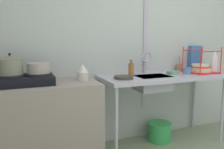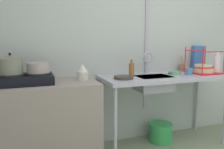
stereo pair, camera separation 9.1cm
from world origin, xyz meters
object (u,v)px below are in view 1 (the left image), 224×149
Objects in this scene: faucet at (146,59)px; sink_basin at (153,83)px; pot_on_left_burner at (10,65)px; cup_by_rack at (187,71)px; dish_rack at (201,68)px; bottle_by_sink at (131,70)px; cereal_box at (195,58)px; small_bowl_on_drainboard at (173,73)px; frying_pan at (124,77)px; utensil_jar at (180,67)px; percolator at (83,72)px; bucket_on_floor at (159,132)px; bottle_by_rack at (214,63)px; stove at (26,79)px; pot_on_right_burner at (39,68)px.

sink_basin is at bearing -82.36° from faucet.
pot_on_left_burner is 1.89m from cup_by_rack.
faucet is 0.81× the size of dish_rack.
cereal_box reaches higher than bottle_by_sink.
faucet is 0.35m from small_bowl_on_drainboard.
utensil_jar reaches higher than frying_pan.
percolator is at bearing -170.92° from utensil_jar.
cup_by_rack is (-0.24, -0.04, -0.01)m from dish_rack.
cereal_box is 1.08m from bucket_on_floor.
bucket_on_floor is at bearing 170.86° from dish_rack.
bottle_by_rack is at bearing -2.87° from cup_by_rack.
small_bowl_on_drainboard is (0.28, 0.02, 0.10)m from sink_basin.
stove is 2.45× the size of frying_pan.
percolator is 0.42× the size of sink_basin.
bottle_by_sink reaches higher than percolator.
dish_rack is (0.70, -0.12, -0.13)m from faucet.
utensil_jar is (0.80, 0.19, -0.03)m from bottle_by_sink.
bucket_on_floor is at bearing -157.81° from utensil_jar.
dish_rack is 0.40m from small_bowl_on_drainboard.
sink_basin is at bearing -2.23° from percolator.
faucet reaches higher than cup_by_rack.
cup_by_rack is 0.40m from bottle_by_rack.
cup_by_rack is 0.81m from bucket_on_floor.
frying_pan is 0.82m from cup_by_rack.
pot_on_left_burner is at bearing -178.54° from bottle_by_sink.
sink_basin is 1.16× the size of dish_rack.
frying_pan is at bearing -162.85° from utensil_jar.
faucet is at bearing 169.24° from bucket_on_floor.
pot_on_left_burner is 0.64× the size of dish_rack.
pot_on_right_burner is 2.04m from bottle_by_rack.
cereal_box is at bearing 17.61° from sink_basin.
pot_on_right_burner is 0.97m from bottle_by_sink.
dish_rack is at bearing 2.70° from frying_pan.
faucet reaches higher than percolator.
cup_by_rack is (0.44, -0.03, 0.12)m from sink_basin.
cereal_box reaches higher than cup_by_rack.
faucet reaches higher than bucket_on_floor.
frying_pan is 1.21m from bottle_by_rack.
sink_basin is 0.39m from frying_pan.
frying_pan is 0.66m from small_bowl_on_drainboard.
bottle_by_rack is at bearing -20.57° from dish_rack.
dish_rack is at bearing 8.50° from cup_by_rack.
pot_on_right_burner is 2.01m from cereal_box.
cup_by_rack is at bearing -111.69° from utensil_jar.
stove is 0.18m from pot_on_left_burner.
cup_by_rack reaches higher than frying_pan.
bucket_on_floor is (1.50, 0.07, -0.76)m from stove.
percolator is 0.58× the size of bucket_on_floor.
dish_rack is 0.93m from bottle_by_sink.
dish_rack is at bearing -2.11° from small_bowl_on_drainboard.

